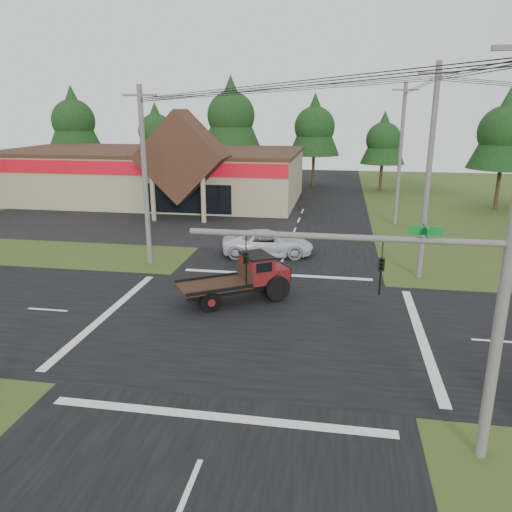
# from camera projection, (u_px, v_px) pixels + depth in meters

# --- Properties ---
(ground) EXTENTS (120.00, 120.00, 0.00)m
(ground) POSITION_uv_depth(u_px,v_px,m) (256.00, 325.00, 21.97)
(ground) COLOR #36491A
(ground) RESTS_ON ground
(road_ns) EXTENTS (12.00, 120.00, 0.02)m
(road_ns) POSITION_uv_depth(u_px,v_px,m) (256.00, 325.00, 21.96)
(road_ns) COLOR black
(road_ns) RESTS_ON ground
(road_ew) EXTENTS (120.00, 12.00, 0.02)m
(road_ew) POSITION_uv_depth(u_px,v_px,m) (256.00, 325.00, 21.96)
(road_ew) COLOR black
(road_ew) RESTS_ON ground
(parking_apron) EXTENTS (28.00, 14.00, 0.02)m
(parking_apron) POSITION_uv_depth(u_px,v_px,m) (131.00, 222.00, 42.18)
(parking_apron) COLOR black
(parking_apron) RESTS_ON ground
(cvs_building) EXTENTS (30.40, 18.20, 9.19)m
(cvs_building) POSITION_uv_depth(u_px,v_px,m) (154.00, 173.00, 51.68)
(cvs_building) COLOR tan
(cvs_building) RESTS_ON ground
(traffic_signal_mast) EXTENTS (8.12, 0.24, 7.00)m
(traffic_signal_mast) POSITION_uv_depth(u_px,v_px,m) (432.00, 301.00, 12.69)
(traffic_signal_mast) COLOR #595651
(traffic_signal_mast) RESTS_ON ground
(utility_pole_nr) EXTENTS (2.00, 0.30, 11.00)m
(utility_pole_nr) POSITION_uv_depth(u_px,v_px,m) (509.00, 258.00, 12.08)
(utility_pole_nr) COLOR #595651
(utility_pole_nr) RESTS_ON ground
(utility_pole_nw) EXTENTS (2.00, 0.30, 10.50)m
(utility_pole_nw) POSITION_uv_depth(u_px,v_px,m) (145.00, 176.00, 29.30)
(utility_pole_nw) COLOR #595651
(utility_pole_nw) RESTS_ON ground
(utility_pole_ne) EXTENTS (2.00, 0.30, 11.50)m
(utility_pole_ne) POSITION_uv_depth(u_px,v_px,m) (429.00, 173.00, 26.60)
(utility_pole_ne) COLOR #595651
(utility_pole_ne) RESTS_ON ground
(utility_pole_n) EXTENTS (2.00, 0.30, 11.20)m
(utility_pole_n) POSITION_uv_depth(u_px,v_px,m) (400.00, 154.00, 39.88)
(utility_pole_n) COLOR #595651
(utility_pole_n) RESTS_ON ground
(tree_row_a) EXTENTS (6.72, 6.72, 12.12)m
(tree_row_a) POSITION_uv_depth(u_px,v_px,m) (73.00, 119.00, 62.36)
(tree_row_a) COLOR #332316
(tree_row_a) RESTS_ON ground
(tree_row_b) EXTENTS (5.60, 5.60, 10.10)m
(tree_row_b) POSITION_uv_depth(u_px,v_px,m) (156.00, 130.00, 63.02)
(tree_row_b) COLOR #332316
(tree_row_b) RESTS_ON ground
(tree_row_c) EXTENTS (7.28, 7.28, 13.13)m
(tree_row_c) POSITION_uv_depth(u_px,v_px,m) (231.00, 113.00, 59.91)
(tree_row_c) COLOR #332316
(tree_row_c) RESTS_ON ground
(tree_row_d) EXTENTS (6.16, 6.16, 11.11)m
(tree_row_d) POSITION_uv_depth(u_px,v_px,m) (315.00, 125.00, 59.63)
(tree_row_d) COLOR #332316
(tree_row_d) RESTS_ON ground
(tree_row_e) EXTENTS (5.04, 5.04, 9.09)m
(tree_row_e) POSITION_uv_depth(u_px,v_px,m) (384.00, 138.00, 56.83)
(tree_row_e) COLOR #332316
(tree_row_e) RESTS_ON ground
(tree_side_ne) EXTENTS (6.16, 6.16, 11.11)m
(tree_side_ne) POSITION_uv_depth(u_px,v_px,m) (506.00, 130.00, 45.39)
(tree_side_ne) COLOR #332316
(tree_side_ne) RESTS_ON ground
(antique_flatbed_truck) EXTENTS (5.80, 4.76, 2.31)m
(antique_flatbed_truck) POSITION_uv_depth(u_px,v_px,m) (236.00, 279.00, 24.43)
(antique_flatbed_truck) COLOR #53110B
(antique_flatbed_truck) RESTS_ON ground
(white_pickup) EXTENTS (6.22, 3.64, 1.63)m
(white_pickup) POSITION_uv_depth(u_px,v_px,m) (268.00, 243.00, 32.32)
(white_pickup) COLOR white
(white_pickup) RESTS_ON ground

